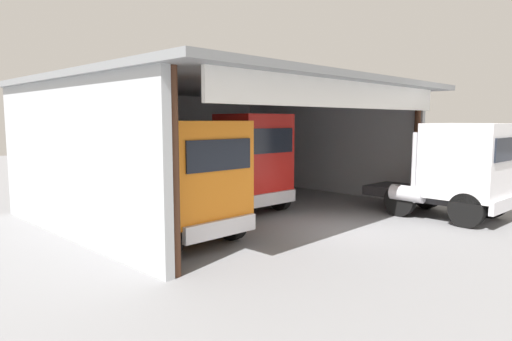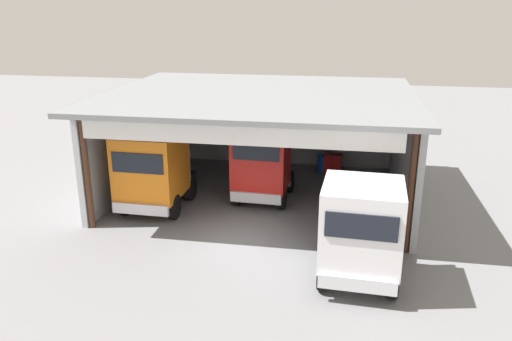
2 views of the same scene
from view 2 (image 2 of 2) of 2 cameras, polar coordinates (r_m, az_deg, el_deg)
ground_plane at (r=19.36m, az=-1.81°, el=-7.79°), size 80.00×80.00×0.00m
workshop_shed at (r=23.53m, az=0.92°, el=5.76°), size 13.15×11.22×4.83m
truck_orange_left_bay at (r=21.82m, az=-11.44°, el=0.14°), size 2.66×4.66×3.45m
truck_red_yard_outside at (r=22.35m, az=0.66°, el=1.08°), size 2.54×4.46×3.70m
truck_white_center_bay at (r=16.34m, az=11.60°, el=-6.42°), size 2.63×5.01×3.36m
oil_drum at (r=26.87m, az=7.44°, el=0.74°), size 0.58×0.58×0.95m
tool_cart at (r=26.86m, az=8.53°, el=0.74°), size 0.90×0.60×1.00m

